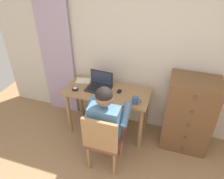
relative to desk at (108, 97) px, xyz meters
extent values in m
cube|color=beige|center=(0.48, 0.34, 0.64)|extent=(4.80, 0.05, 2.50)
cube|color=#B29EBC|center=(-0.92, 0.27, 0.52)|extent=(0.53, 0.03, 2.26)
cube|color=#9E754C|center=(0.00, 0.00, 0.10)|extent=(1.20, 0.54, 0.03)
cylinder|color=#9E754C|center=(-0.54, -0.21, -0.26)|extent=(0.06, 0.06, 0.70)
cylinder|color=#9E754C|center=(0.54, -0.21, -0.26)|extent=(0.06, 0.06, 0.70)
cylinder|color=#9E754C|center=(-0.54, 0.21, -0.26)|extent=(0.06, 0.06, 0.70)
cylinder|color=#9E754C|center=(0.54, 0.21, -0.26)|extent=(0.06, 0.06, 0.70)
cube|color=brown|center=(1.13, 0.06, -0.07)|extent=(0.62, 0.43, 1.08)
sphere|color=brown|center=(1.13, -0.17, -0.50)|extent=(0.04, 0.04, 0.04)
sphere|color=brown|center=(1.13, -0.17, -0.29)|extent=(0.04, 0.04, 0.04)
sphere|color=brown|center=(1.13, -0.17, -0.07)|extent=(0.04, 0.04, 0.04)
sphere|color=brown|center=(1.13, -0.17, 0.14)|extent=(0.04, 0.04, 0.04)
sphere|color=brown|center=(1.13, -0.17, 0.36)|extent=(0.04, 0.04, 0.04)
cube|color=brown|center=(0.17, -0.60, -0.20)|extent=(0.42, 0.40, 0.05)
cube|color=#9E754C|center=(0.17, -0.78, 0.04)|extent=(0.42, 0.04, 0.42)
cylinder|color=#9E754C|center=(0.34, -0.44, -0.42)|extent=(0.04, 0.04, 0.39)
cylinder|color=#9E754C|center=(0.00, -0.44, -0.42)|extent=(0.04, 0.04, 0.39)
cylinder|color=#9E754C|center=(0.34, -0.76, -0.42)|extent=(0.04, 0.04, 0.39)
cylinder|color=#9E754C|center=(0.00, -0.76, -0.42)|extent=(0.04, 0.04, 0.39)
cylinder|color=#6B84AD|center=(0.26, -0.38, -0.15)|extent=(0.14, 0.40, 0.14)
cylinder|color=#6B84AD|center=(0.08, -0.38, -0.15)|extent=(0.14, 0.40, 0.14)
cylinder|color=#6B84AD|center=(0.26, -0.18, -0.38)|extent=(0.11, 0.11, 0.46)
cylinder|color=#6B84AD|center=(0.08, -0.18, -0.38)|extent=(0.11, 0.11, 0.46)
cube|color=teal|center=(0.17, -0.61, 0.08)|extent=(0.36, 0.20, 0.46)
cylinder|color=teal|center=(0.39, -0.48, 0.16)|extent=(0.09, 0.30, 0.25)
cylinder|color=teal|center=(-0.05, -0.48, 0.16)|extent=(0.09, 0.30, 0.25)
cylinder|color=#846047|center=(0.39, -0.28, 0.06)|extent=(0.07, 0.27, 0.11)
cylinder|color=#846047|center=(-0.05, -0.28, 0.06)|extent=(0.07, 0.27, 0.11)
sphere|color=#846047|center=(0.17, -0.60, 0.44)|extent=(0.20, 0.20, 0.20)
sphere|color=black|center=(0.17, -0.60, 0.47)|extent=(0.20, 0.20, 0.20)
cube|color=#232326|center=(-0.13, -0.02, 0.13)|extent=(0.36, 0.26, 0.02)
cube|color=black|center=(-0.13, -0.03, 0.14)|extent=(0.30, 0.17, 0.00)
cube|color=#232326|center=(-0.12, 0.11, 0.25)|extent=(0.34, 0.03, 0.22)
cube|color=#2D3851|center=(-0.12, 0.10, 0.25)|extent=(0.31, 0.02, 0.18)
ellipsoid|color=black|center=(0.17, 0.02, 0.13)|extent=(0.07, 0.11, 0.03)
cylinder|color=black|center=(-0.44, -0.12, 0.13)|extent=(0.09, 0.09, 0.03)
cylinder|color=silver|center=(-0.44, -0.12, 0.15)|extent=(0.06, 0.06, 0.00)
cube|color=silver|center=(-0.43, 0.14, 0.12)|extent=(0.24, 0.20, 0.01)
cylinder|color=#33518C|center=(0.44, -0.17, 0.17)|extent=(0.08, 0.08, 0.09)
torus|color=#33518C|center=(0.49, -0.17, 0.17)|extent=(0.06, 0.01, 0.06)
camera|label=1|loc=(0.85, -2.40, 1.80)|focal=34.74mm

